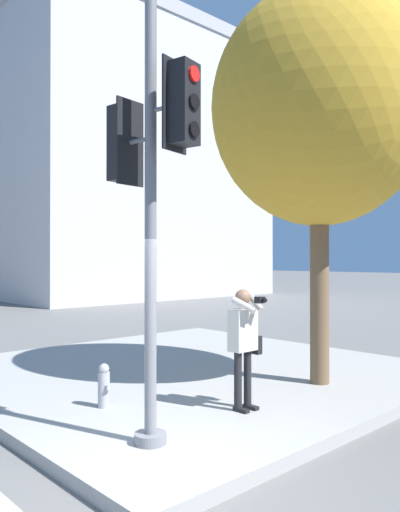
{
  "coord_description": "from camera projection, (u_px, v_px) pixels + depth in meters",
  "views": [
    {
      "loc": [
        -2.91,
        -3.77,
        2.26
      ],
      "look_at": [
        1.3,
        0.75,
        2.31
      ],
      "focal_mm": 35.0,
      "sensor_mm": 36.0,
      "label": 1
    }
  ],
  "objects": [
    {
      "name": "person_photographer",
      "position": [
        244.0,
        337.0,
        6.99
      ],
      "size": [
        0.58,
        0.54,
        1.68
      ],
      "color": "black",
      "rests_on": "sidewalk_corner"
    },
    {
      "name": "ground_plane",
      "position": [
        154.0,
        498.0,
        4.73
      ],
      "size": [
        160.0,
        160.0,
        0.0
      ],
      "primitive_type": "plane",
      "color": "slate"
    },
    {
      "name": "traffic_signal_pole",
      "position": [
        151.0,
        173.0,
        5.71
      ],
      "size": [
        0.54,
        1.26,
        5.27
      ],
      "color": "slate",
      "rests_on": "sidewalk_corner"
    },
    {
      "name": "sidewalk_corner",
      "position": [
        187.0,
        372.0,
        9.67
      ],
      "size": [
        8.0,
        8.0,
        0.17
      ],
      "color": "#9E9B96",
      "rests_on": "ground_plane"
    },
    {
      "name": "building_right",
      "position": [
        117.0,
        167.0,
        33.03
      ],
      "size": [
        16.22,
        13.47,
        16.81
      ],
      "color": "#BCBCC1",
      "rests_on": "ground_plane"
    },
    {
      "name": "fire_hydrant",
      "position": [
        104.0,
        386.0,
        7.08
      ],
      "size": [
        0.17,
        0.23,
        0.62
      ],
      "color": "#99999E",
      "rests_on": "sidewalk_corner"
    },
    {
      "name": "street_tree",
      "position": [
        319.0,
        108.0,
        8.5
      ],
      "size": [
        3.68,
        3.68,
        6.73
      ],
      "color": "brown",
      "rests_on": "sidewalk_corner"
    }
  ]
}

